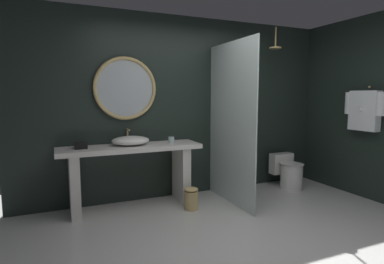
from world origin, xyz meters
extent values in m
plane|color=silver|center=(0.00, 0.00, 0.00)|extent=(5.76, 5.76, 0.00)
cube|color=#1E2823|center=(0.00, 1.90, 1.30)|extent=(4.80, 0.10, 2.60)
cube|color=#1E2823|center=(2.35, 0.76, 1.30)|extent=(0.10, 2.47, 2.60)
cube|color=silver|center=(-0.88, 1.57, 0.80)|extent=(1.82, 0.51, 0.06)
cube|color=silver|center=(-1.58, 1.57, 0.39)|extent=(0.11, 0.44, 0.77)
cube|color=silver|center=(-0.18, 1.57, 0.39)|extent=(0.11, 0.44, 0.77)
ellipsoid|color=white|center=(-0.87, 1.61, 0.89)|extent=(0.49, 0.40, 0.12)
cylinder|color=tan|center=(-0.87, 1.79, 0.93)|extent=(0.02, 0.02, 0.20)
cylinder|color=tan|center=(-0.87, 1.73, 1.02)|extent=(0.02, 0.13, 0.02)
cylinder|color=silver|center=(-0.33, 1.57, 0.87)|extent=(0.08, 0.08, 0.09)
cube|color=black|center=(-1.49, 1.58, 0.87)|extent=(0.15, 0.13, 0.07)
torus|color=tan|center=(-0.88, 1.81, 1.57)|extent=(0.84, 0.05, 0.84)
cylinder|color=#B2BCC1|center=(-0.88, 1.82, 1.57)|extent=(0.77, 0.01, 0.77)
cube|color=silver|center=(0.42, 1.25, 1.09)|extent=(0.02, 1.19, 2.18)
cylinder|color=tan|center=(1.35, 1.55, 2.35)|extent=(0.02, 0.02, 0.30)
cylinder|color=tan|center=(1.35, 1.55, 2.19)|extent=(0.18, 0.18, 0.02)
sphere|color=tan|center=(2.28, 0.64, 1.59)|extent=(0.04, 0.04, 0.04)
cube|color=white|center=(2.21, 0.64, 1.26)|extent=(0.12, 0.43, 0.56)
cylinder|color=white|center=(2.21, 0.40, 1.36)|extent=(0.14, 0.14, 0.32)
cylinder|color=white|center=(2.21, 0.88, 1.36)|extent=(0.14, 0.14, 0.32)
sphere|color=white|center=(2.13, 0.64, 1.29)|extent=(0.07, 0.07, 0.07)
cylinder|color=white|center=(1.61, 1.39, 0.20)|extent=(0.34, 0.34, 0.40)
ellipsoid|color=white|center=(1.61, 1.39, 0.41)|extent=(0.36, 0.39, 0.02)
cube|color=white|center=(1.61, 1.64, 0.36)|extent=(0.38, 0.16, 0.33)
cylinder|color=tan|center=(-0.19, 1.20, 0.12)|extent=(0.18, 0.18, 0.25)
ellipsoid|color=tan|center=(-0.19, 1.20, 0.27)|extent=(0.18, 0.18, 0.05)
camera|label=1|loc=(-1.76, -2.42, 1.48)|focal=29.41mm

